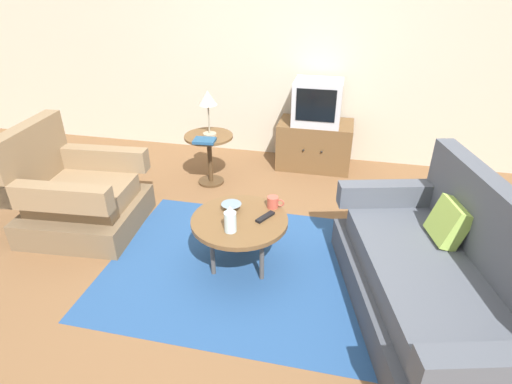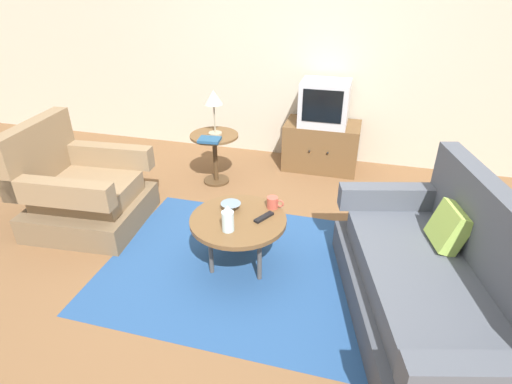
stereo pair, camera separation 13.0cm
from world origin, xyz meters
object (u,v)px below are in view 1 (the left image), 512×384
Objects in this scene: mug at (273,202)px; tv_remote_dark at (265,217)px; television at (318,102)px; vase at (230,219)px; side_table at (209,149)px; book at (204,141)px; coffee_table at (239,223)px; couch at (437,282)px; bowl at (231,207)px; table_lamp at (208,101)px; armchair at (76,197)px; tv_stand at (315,145)px.

tv_remote_dark is at bearing -99.71° from mug.
television reaches higher than vase.
vase is at bearing -66.34° from side_table.
vase is 0.90× the size of book.
tv_remote_dark reaches higher than coffee_table.
television is at bearing 84.67° from mug.
side_table is at bearing 38.22° from couch.
tv_remote_dark is at bearing 46.90° from vase.
television is 1.98m from bowl.
coffee_table is 1.59m from table_lamp.
table_lamp is at bearing 45.43° from side_table.
armchair is at bearing -129.11° from side_table.
coffee_table is at bearing -100.84° from television.
tv_stand is 6.19× the size of mug.
mug is at bearing -95.27° from tv_stand.
tv_remote_dark is (0.21, 0.22, -0.09)m from vase.
armchair is at bearing 174.74° from bowl.
coffee_table is at bearing -45.62° from tv_remote_dark.
couch is at bearing -65.81° from tv_stand.
couch is 2.51m from television.
tv_remote_dark is at bearing -57.34° from book.
tv_stand is at bearing 76.06° from bowl.
mug is at bearing 20.20° from bowl.
couch is at bearing -37.22° from side_table.
couch is 4.11× the size of table_lamp.
coffee_table is at bearing 83.07° from vase.
tv_remote_dark is 0.77× the size of book.
tv_remote_dark is at bearing -95.66° from tv_stand.
book is at bearing 115.86° from vase.
couch is 12.25× the size of bowl.
book is at bearing 119.87° from coffee_table.
armchair reaches higher than tv_stand.
mug is (0.24, 0.39, -0.05)m from vase.
side_table is at bearing 116.99° from coffee_table.
book is (-0.66, 1.15, 0.16)m from coffee_table.
tv_remote_dark is 1.39m from book.
book is at bearing 118.64° from bowl.
coffee_table is 3.18× the size of book.
tv_remote_dark is at bearing 79.15° from armchair.
bowl is (-0.47, -1.91, 0.20)m from tv_stand.
bowl is (-0.31, -0.11, -0.02)m from mug.
book is (-0.88, 0.93, 0.08)m from mug.
mug is (0.89, -1.13, -0.43)m from table_lamp.
vase reaches higher than mug.
coffee_table is 2.06m from tv_stand.
table_lamp is 2.63× the size of tv_remote_dark.
tv_stand reaches higher than bowl.
book is (-1.04, -0.87, 0.30)m from tv_stand.
bowl is at bearing -72.50° from tv_remote_dark.
bowl reaches higher than tv_remote_dark.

